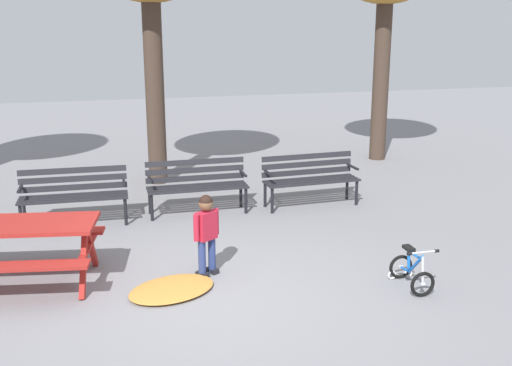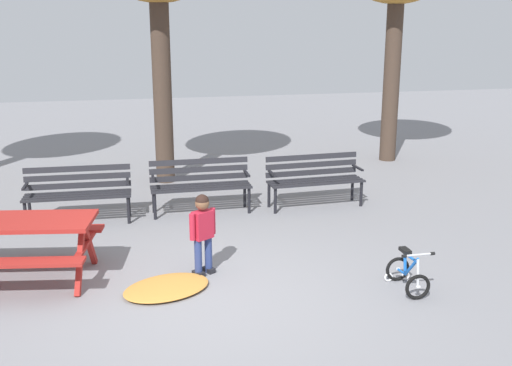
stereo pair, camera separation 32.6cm
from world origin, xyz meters
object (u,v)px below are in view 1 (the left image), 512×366
at_px(park_bench_right, 310,175).
at_px(park_bench_left, 197,182).
at_px(park_bench_far_left, 74,191).
at_px(child_standing, 206,229).
at_px(kids_bicycle, 411,271).
at_px(picnic_table, 17,237).

bearing_deg(park_bench_right, park_bench_left, 177.68).
bearing_deg(park_bench_right, park_bench_far_left, 179.95).
distance_m(park_bench_far_left, park_bench_left, 1.90).
bearing_deg(child_standing, park_bench_left, 83.02).
height_order(park_bench_left, park_bench_right, same).
bearing_deg(kids_bicycle, park_bench_far_left, 138.31).
bearing_deg(child_standing, park_bench_right, 47.92).
relative_size(picnic_table, child_standing, 1.96).
bearing_deg(picnic_table, park_bench_right, 26.05).
height_order(park_bench_far_left, kids_bicycle, park_bench_far_left).
height_order(park_bench_left, child_standing, child_standing).
distance_m(child_standing, kids_bicycle, 2.47).
height_order(park_bench_left, kids_bicycle, park_bench_left).
xyz_separation_m(picnic_table, park_bench_right, (4.38, 2.14, -0.08)).
height_order(park_bench_far_left, park_bench_left, same).
relative_size(park_bench_left, park_bench_right, 0.99).
height_order(picnic_table, kids_bicycle, picnic_table).
bearing_deg(park_bench_far_left, park_bench_left, 2.22).
xyz_separation_m(park_bench_far_left, kids_bicycle, (3.83, -3.41, -0.31)).
distance_m(picnic_table, child_standing, 2.19).
bearing_deg(kids_bicycle, park_bench_right, 90.57).
bearing_deg(picnic_table, child_standing, -7.90).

